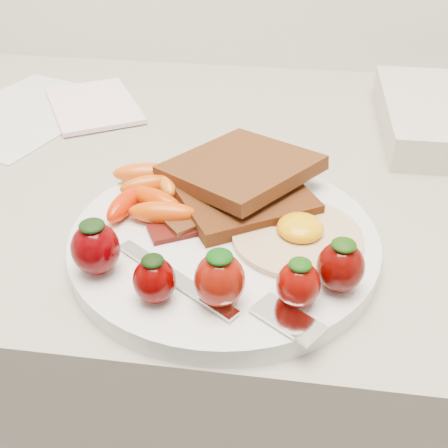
# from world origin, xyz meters

# --- Properties ---
(counter) EXTENTS (2.00, 0.60, 0.90)m
(counter) POSITION_xyz_m (0.00, 1.70, 0.45)
(counter) COLOR gray
(counter) RESTS_ON ground
(plate) EXTENTS (0.27, 0.27, 0.02)m
(plate) POSITION_xyz_m (0.01, 1.54, 0.91)
(plate) COLOR white
(plate) RESTS_ON counter
(toast_lower) EXTENTS (0.16, 0.16, 0.01)m
(toast_lower) POSITION_xyz_m (0.02, 1.59, 0.93)
(toast_lower) COLOR #421F0E
(toast_lower) RESTS_ON plate
(toast_upper) EXTENTS (0.17, 0.17, 0.03)m
(toast_upper) POSITION_xyz_m (0.02, 1.62, 0.94)
(toast_upper) COLOR #401C0E
(toast_upper) RESTS_ON toast_lower
(fried_egg) EXTENTS (0.15, 0.15, 0.02)m
(fried_egg) POSITION_xyz_m (0.08, 1.54, 0.92)
(fried_egg) COLOR white
(fried_egg) RESTS_ON plate
(bacon_strips) EXTENTS (0.12, 0.10, 0.01)m
(bacon_strips) POSITION_xyz_m (0.01, 1.56, 0.92)
(bacon_strips) COLOR black
(bacon_strips) RESTS_ON plate
(baby_carrots) EXTENTS (0.10, 0.11, 0.02)m
(baby_carrots) POSITION_xyz_m (-0.06, 1.58, 0.93)
(baby_carrots) COLOR #C24C08
(baby_carrots) RESTS_ON plate
(strawberries) EXTENTS (0.23, 0.07, 0.05)m
(strawberries) POSITION_xyz_m (0.02, 1.46, 0.94)
(strawberries) COLOR #4F0002
(strawberries) RESTS_ON plate
(fork) EXTENTS (0.17, 0.10, 0.00)m
(fork) POSITION_xyz_m (0.03, 1.46, 0.92)
(fork) COLOR silver
(fork) RESTS_ON plate
(paper_sheet) EXTENTS (0.23, 0.27, 0.00)m
(paper_sheet) POSITION_xyz_m (-0.29, 1.78, 0.90)
(paper_sheet) COLOR silver
(paper_sheet) RESTS_ON counter
(notepad) EXTENTS (0.17, 0.18, 0.01)m
(notepad) POSITION_xyz_m (-0.20, 1.81, 0.91)
(notepad) COLOR white
(notepad) RESTS_ON paper_sheet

